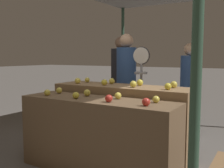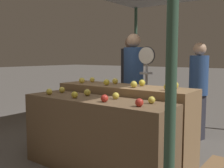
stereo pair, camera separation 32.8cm
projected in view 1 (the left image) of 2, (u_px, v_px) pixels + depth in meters
name	position (u px, v px, depth m)	size (l,w,h in m)	color
display_counter_front	(97.00, 136.00, 3.10)	(1.94, 0.55, 0.89)	brown
display_counter_back	(122.00, 121.00, 3.61)	(1.94, 0.55, 0.99)	olive
apple_front_0	(47.00, 93.00, 3.30)	(0.08, 0.08, 0.08)	gold
apple_front_1	(76.00, 95.00, 3.07)	(0.08, 0.08, 0.08)	gold
apple_front_2	(109.00, 98.00, 2.83)	(0.08, 0.08, 0.08)	#B72D23
apple_front_3	(146.00, 102.00, 2.61)	(0.08, 0.08, 0.08)	#B72D23
apple_front_4	(59.00, 90.00, 3.50)	(0.08, 0.08, 0.08)	gold
apple_front_5	(87.00, 93.00, 3.26)	(0.09, 0.09, 0.09)	gold
apple_front_6	(118.00, 96.00, 3.04)	(0.08, 0.08, 0.08)	gold
apple_front_7	(156.00, 99.00, 2.79)	(0.08, 0.08, 0.08)	gold
apple_back_0	(78.00, 81.00, 3.80)	(0.08, 0.08, 0.08)	yellow
apple_back_1	(104.00, 82.00, 3.57)	(0.08, 0.08, 0.08)	gold
apple_back_2	(133.00, 84.00, 3.34)	(0.09, 0.09, 0.09)	gold
apple_back_3	(168.00, 86.00, 3.10)	(0.08, 0.08, 0.08)	gold
apple_back_4	(87.00, 80.00, 4.00)	(0.08, 0.08, 0.08)	yellow
apple_back_5	(112.00, 81.00, 3.76)	(0.08, 0.08, 0.08)	yellow
apple_back_6	(140.00, 83.00, 3.53)	(0.09, 0.09, 0.09)	gold
apple_back_7	(174.00, 85.00, 3.29)	(0.09, 0.09, 0.09)	gold
produce_scale	(141.00, 74.00, 4.03)	(0.27, 0.20, 1.53)	#99999E
person_vendor_at_scale	(126.00, 77.00, 4.49)	(0.37, 0.37, 1.76)	#2D2D38
person_customer_left	(121.00, 75.00, 5.24)	(0.47, 0.47, 1.77)	#2D2D38
person_customer_right	(189.00, 82.00, 4.47)	(0.37, 0.37, 1.61)	#2D2D38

